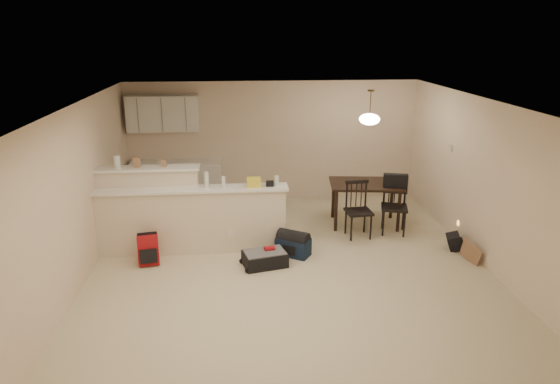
{
  "coord_description": "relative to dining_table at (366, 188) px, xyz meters",
  "views": [
    {
      "loc": [
        -0.75,
        -6.72,
        3.47
      ],
      "look_at": [
        -0.1,
        0.7,
        1.05
      ],
      "focal_mm": 32.0,
      "sensor_mm": 36.0,
      "label": 1
    }
  ],
  "objects": [
    {
      "name": "cardboard_sheet",
      "position": [
        1.27,
        -1.72,
        -0.55
      ],
      "size": [
        0.13,
        0.4,
        0.31
      ],
      "primitive_type": "cube",
      "rotation": [
        0.0,
        0.0,
        1.84
      ],
      "color": "#966C4D",
      "rests_on": "ground"
    },
    {
      "name": "cereal_box",
      "position": [
        -3.93,
        -0.72,
        0.76
      ],
      "size": [
        0.1,
        0.07,
        0.16
      ],
      "primitive_type": "cube",
      "color": "#966C4D",
      "rests_on": "breakfast_bar"
    },
    {
      "name": "kitchen_counter",
      "position": [
        -3.58,
        1.35,
        -0.26
      ],
      "size": [
        1.8,
        0.6,
        0.9
      ],
      "primitive_type": "cube",
      "color": "white",
      "rests_on": "ground"
    },
    {
      "name": "dining_chair_far",
      "position": [
        0.41,
        -0.46,
        -0.2
      ],
      "size": [
        0.54,
        0.53,
        1.02
      ],
      "primitive_type": null,
      "rotation": [
        0.0,
        0.0,
        -0.26
      ],
      "color": "black",
      "rests_on": "ground"
    },
    {
      "name": "navy_duffel",
      "position": [
        -1.48,
        -1.23,
        -0.57
      ],
      "size": [
        0.6,
        0.53,
        0.29
      ],
      "primitive_type": "cube",
      "rotation": [
        0.0,
        0.0,
        -0.56
      ],
      "color": "#122139",
      "rests_on": "ground"
    },
    {
      "name": "suitcase",
      "position": [
        -1.95,
        -1.57,
        -0.6
      ],
      "size": [
        0.73,
        0.56,
        0.22
      ],
      "primitive_type": "cube",
      "rotation": [
        0.0,
        0.0,
        0.24
      ],
      "color": "black",
      "rests_on": "ground"
    },
    {
      "name": "small_box",
      "position": [
        -3.51,
        -0.72,
        0.74
      ],
      "size": [
        0.08,
        0.06,
        0.12
      ],
      "primitive_type": "cube",
      "color": "#966C4D",
      "rests_on": "breakfast_bar"
    },
    {
      "name": "dining_chair_near",
      "position": [
        -0.26,
        -0.57,
        -0.22
      ],
      "size": [
        0.46,
        0.45,
        0.99
      ],
      "primitive_type": null,
      "rotation": [
        0.0,
        0.0,
        0.08
      ],
      "color": "black",
      "rests_on": "ground"
    },
    {
      "name": "breakfast_bar",
      "position": [
        -3.34,
        -0.86,
        -0.1
      ],
      "size": [
        3.08,
        0.58,
        1.39
      ],
      "color": "beige",
      "rests_on": "ground"
    },
    {
      "name": "jar",
      "position": [
        -4.23,
        -0.72,
        0.78
      ],
      "size": [
        0.1,
        0.1,
        0.2
      ],
      "primitive_type": "cylinder",
      "color": "silver",
      "rests_on": "breakfast_bar"
    },
    {
      "name": "red_backpack",
      "position": [
        -3.75,
        -1.35,
        -0.48
      ],
      "size": [
        0.34,
        0.25,
        0.47
      ],
      "primitive_type": "cube",
      "rotation": [
        0.0,
        0.0,
        0.17
      ],
      "color": "#A91319",
      "rests_on": "ground"
    },
    {
      "name": "thermostat",
      "position": [
        1.4,
        -0.29,
        0.79
      ],
      "size": [
        0.02,
        0.12,
        0.12
      ],
      "primitive_type": "cube",
      "color": "beige",
      "rests_on": "room"
    },
    {
      "name": "upper_cabinets",
      "position": [
        -3.78,
        1.48,
        1.19
      ],
      "size": [
        1.4,
        0.34,
        0.7
      ],
      "primitive_type": "cube",
      "color": "white",
      "rests_on": "room"
    },
    {
      "name": "bag_lump",
      "position": [
        -2.08,
        -0.94,
        0.45
      ],
      "size": [
        0.22,
        0.18,
        0.14
      ],
      "primitive_type": "cube",
      "color": "#966C4D",
      "rests_on": "breakfast_bar"
    },
    {
      "name": "extra_item_x",
      "position": [
        -1.72,
        -0.94,
        0.47
      ],
      "size": [
        0.07,
        0.07,
        0.17
      ],
      "primitive_type": "cylinder",
      "color": "silver",
      "rests_on": "breakfast_bar"
    },
    {
      "name": "dining_table",
      "position": [
        0.0,
        0.0,
        0.0
      ],
      "size": [
        1.38,
        1.0,
        0.81
      ],
      "rotation": [
        0.0,
        0.0,
        -0.11
      ],
      "color": "black",
      "rests_on": "ground"
    },
    {
      "name": "black_daypack",
      "position": [
        1.22,
        -1.23,
        -0.58
      ],
      "size": [
        0.28,
        0.33,
        0.26
      ],
      "primitive_type": "cube",
      "rotation": [
        0.0,
        0.0,
        1.29
      ],
      "color": "black",
      "rests_on": "ground"
    },
    {
      "name": "pendant_lamp",
      "position": [
        0.0,
        -0.0,
        1.28
      ],
      "size": [
        0.36,
        0.36,
        0.62
      ],
      "color": "brown",
      "rests_on": "room"
    },
    {
      "name": "bottle_b",
      "position": [
        -2.56,
        -0.94,
        0.47
      ],
      "size": [
        0.06,
        0.06,
        0.18
      ],
      "primitive_type": "cylinder",
      "color": "silver",
      "rests_on": "breakfast_bar"
    },
    {
      "name": "bottle_a",
      "position": [
        -2.83,
        -0.94,
        0.51
      ],
      "size": [
        0.07,
        0.07,
        0.26
      ],
      "primitive_type": "cylinder",
      "color": "silver",
      "rests_on": "breakfast_bar"
    },
    {
      "name": "room",
      "position": [
        -1.58,
        -1.84,
        0.54
      ],
      "size": [
        7.0,
        7.02,
        2.5
      ],
      "color": "beige",
      "rests_on": "ground"
    },
    {
      "name": "pouch",
      "position": [
        -1.83,
        -0.94,
        0.42
      ],
      "size": [
        0.12,
        0.1,
        0.08
      ],
      "primitive_type": "cube",
      "color": "#966C4D",
      "rests_on": "breakfast_bar"
    }
  ]
}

